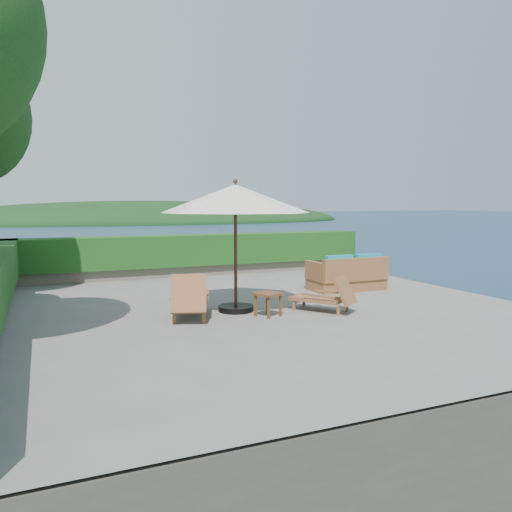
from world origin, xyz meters
name	(u,v)px	position (x,y,z in m)	size (l,w,h in m)	color
ground	(258,307)	(0.00, 0.00, 0.00)	(12.00, 12.00, 0.00)	gray
foundation	(258,372)	(0.00, 0.00, -1.55)	(12.00, 12.00, 3.00)	#4D483D
ocean	(258,432)	(0.00, 0.00, -3.00)	(600.00, 600.00, 0.00)	#162744
offshore_island	(148,222)	(25.00, 140.00, -3.00)	(126.00, 57.60, 12.60)	black
planter_wall_far	(191,270)	(0.00, 5.60, 0.18)	(12.00, 0.60, 0.36)	#746B5D
hedge_far	(191,250)	(0.00, 5.60, 0.85)	(12.40, 0.90, 1.00)	#154614
patio_umbrella	(235,200)	(-0.61, -0.18, 2.46)	(4.21, 4.21, 2.91)	black
lounge_left	(190,299)	(-1.72, -0.43, 0.41)	(1.21, 1.84, 0.98)	brown
lounge_right	(326,296)	(1.20, -1.02, 0.34)	(1.29, 1.50, 0.82)	brown
side_table	(268,297)	(-0.17, -0.94, 0.42)	(0.63, 0.63, 0.51)	brown
wicker_loveseat	(348,276)	(3.21, 1.15, 0.39)	(2.07, 1.06, 1.01)	brown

